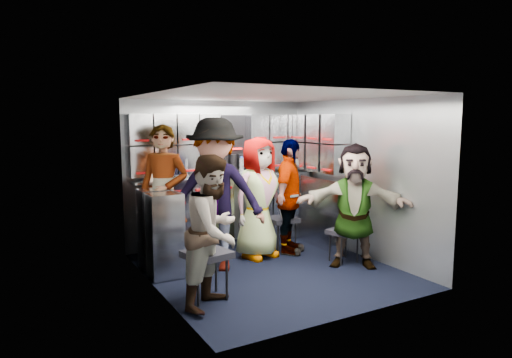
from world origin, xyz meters
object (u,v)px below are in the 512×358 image
jump_seat_mid_left (210,236)px  jump_seat_mid_right (282,221)px  attendant_arc_c (259,198)px  attendant_arc_d (289,197)px  attendant_arc_e (354,205)px  jump_seat_near_left (207,257)px  attendant_standing (164,196)px  jump_seat_center (252,228)px  jump_seat_near_right (344,233)px  attendant_arc_a (214,231)px  attendant_arc_b (215,195)px

jump_seat_mid_left → jump_seat_mid_right: jump_seat_mid_right is taller
attendant_arc_c → jump_seat_mid_left: bearing=168.2°
jump_seat_mid_right → attendant_arc_d: attendant_arc_d is taller
attendant_arc_d → attendant_arc_e: bearing=-108.5°
jump_seat_near_left → attendant_standing: attendant_standing is taller
jump_seat_mid_left → jump_seat_mid_right: bearing=6.8°
jump_seat_center → attendant_standing: bearing=175.5°
jump_seat_near_left → attendant_arc_d: (1.63, 0.96, 0.34)m
jump_seat_near_right → attendant_arc_d: 0.88m
jump_seat_mid_left → jump_seat_near_right: jump_seat_near_right is taller
jump_seat_near_right → attendant_arc_d: attendant_arc_d is taller
jump_seat_near_left → attendant_arc_a: 0.35m
attendant_arc_a → attendant_arc_e: 2.04m
jump_seat_near_right → attendant_arc_c: bearing=139.6°
attendant_standing → jump_seat_near_right: bearing=16.7°
jump_seat_mid_left → attendant_arc_d: attendant_arc_d is taller
jump_seat_mid_right → attendant_arc_c: 0.62m
attendant_standing → attendant_arc_a: 1.47m
attendant_arc_e → attendant_arc_a: bearing=-132.7°
jump_seat_mid_right → attendant_arc_a: 2.12m
attendant_arc_b → attendant_arc_c: 0.74m
attendant_arc_a → jump_seat_near_left: bearing=53.1°
jump_seat_center → jump_seat_mid_right: bearing=-5.8°
jump_seat_mid_left → attendant_arc_c: bearing=0.4°
jump_seat_mid_right → attendant_arc_d: bearing=-90.0°
jump_seat_mid_right → attendant_arc_c: attendant_arc_c is taller
jump_seat_mid_right → jump_seat_near_right: jump_seat_mid_right is taller
jump_seat_near_left → attendant_standing: size_ratio=0.28×
jump_seat_near_left → attendant_standing: bearing=91.3°
jump_seat_mid_left → jump_seat_near_right: bearing=-24.9°
jump_seat_center → jump_seat_mid_right: jump_seat_mid_right is taller
jump_seat_center → attendant_arc_c: size_ratio=0.27×
attendant_arc_a → attendant_arc_b: 1.12m
attendant_arc_d → attendant_arc_c: bearing=131.1°
attendant_arc_b → jump_seat_near_left: bearing=-88.0°
attendant_arc_e → attendant_standing: bearing=-170.5°
attendant_arc_b → attendant_standing: bearing=168.6°
attendant_arc_c → jump_seat_near_left: bearing=-151.5°
jump_seat_mid_left → attendant_arc_d: size_ratio=0.27×
jump_seat_mid_left → attendant_arc_b: 0.58m
attendant_arc_a → attendant_arc_c: bearing=8.5°
jump_seat_mid_left → jump_seat_near_left: bearing=-114.9°
jump_seat_near_left → jump_seat_center: size_ratio=1.16×
jump_seat_mid_left → jump_seat_mid_right: 1.17m
jump_seat_mid_left → attendant_arc_a: attendant_arc_a is taller
attendant_arc_a → attendant_arc_d: (1.63, 1.14, 0.04)m
jump_seat_mid_left → jump_seat_near_right: (1.56, -0.72, 0.00)m
jump_seat_near_right → attendant_arc_b: size_ratio=0.24×
jump_seat_near_left → attendant_arc_b: size_ratio=0.27×
jump_seat_mid_left → jump_seat_mid_right: (1.16, 0.14, 0.03)m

